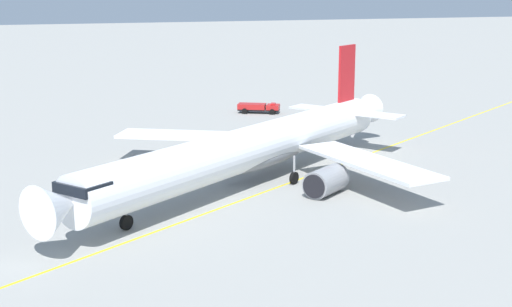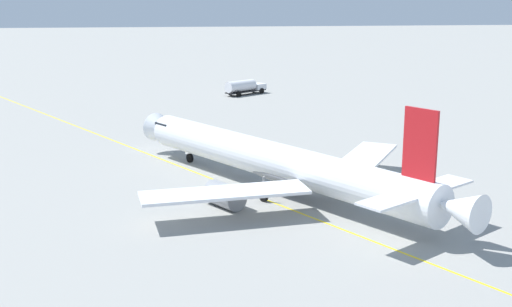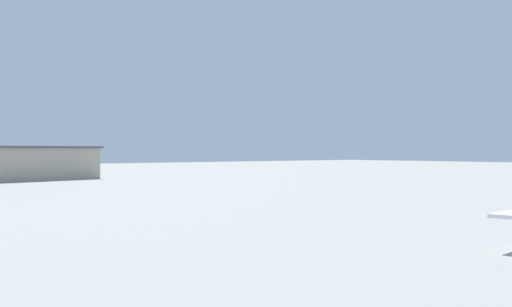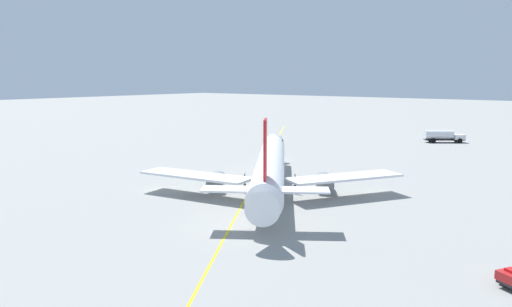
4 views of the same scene
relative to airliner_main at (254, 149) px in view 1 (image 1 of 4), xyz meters
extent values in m
plane|color=gray|center=(2.13, -1.66, -2.97)|extent=(600.00, 600.00, 0.00)
cylinder|color=white|center=(-0.34, 0.49, 0.21)|extent=(25.49, 34.79, 3.73)
cone|color=white|center=(-12.22, 17.82, 0.21)|extent=(4.62, 4.48, 3.55)
cone|color=white|center=(11.72, -17.08, 0.51)|extent=(4.88, 5.09, 3.17)
cube|color=black|center=(-10.98, 16.01, 1.05)|extent=(3.97, 3.77, 0.70)
ellipsoid|color=gray|center=(0.78, -1.14, -0.82)|extent=(10.84, 13.66, 2.05)
cube|color=red|center=(9.52, -13.89, 5.00)|extent=(2.01, 2.77, 5.85)
cube|color=white|center=(6.62, -15.88, 0.96)|extent=(6.05, 5.28, 0.20)
cube|color=white|center=(12.43, -11.89, 0.96)|extent=(6.05, 5.28, 0.20)
cube|color=white|center=(-5.98, -7.86, -0.44)|extent=(15.45, 6.21, 0.28)
cube|color=white|center=(9.49, 2.74, -0.44)|extent=(10.93, 15.03, 0.28)
cylinder|color=gray|center=(-5.76, -4.19, -1.85)|extent=(4.12, 4.54, 2.30)
cylinder|color=black|center=(-6.90, -2.53, -1.85)|extent=(1.70, 1.23, 1.96)
cylinder|color=gray|center=(5.98, 3.87, -1.85)|extent=(4.12, 4.54, 2.30)
cylinder|color=black|center=(4.85, 5.53, -1.85)|extent=(1.70, 1.23, 1.96)
cylinder|color=#9EA0A5|center=(-8.86, 12.91, -1.43)|extent=(0.20, 0.20, 1.98)
cylinder|color=black|center=(-8.86, 12.91, -2.42)|extent=(0.87, 1.08, 1.10)
cylinder|color=#9EA0A5|center=(-1.91, -2.99, -1.43)|extent=(0.20, 0.20, 1.98)
cylinder|color=black|center=(-1.91, -2.99, -2.42)|extent=(0.87, 1.08, 1.10)
cylinder|color=#9EA0A5|center=(3.48, 0.71, -1.43)|extent=(0.20, 0.20, 1.98)
cylinder|color=black|center=(3.48, 0.71, -2.42)|extent=(0.87, 1.08, 1.10)
cube|color=#232326|center=(33.12, -13.02, -2.49)|extent=(4.19, 5.70, 0.20)
cube|color=red|center=(32.14, -14.73, -2.07)|extent=(2.49, 2.41, 0.65)
cube|color=black|center=(31.78, -15.38, -1.97)|extent=(1.43, 0.86, 0.36)
cube|color=red|center=(33.59, -12.20, -2.04)|extent=(3.51, 4.20, 0.70)
cube|color=red|center=(32.14, -14.73, -1.64)|extent=(1.46, 1.18, 0.16)
cylinder|color=black|center=(32.97, -15.20, -2.59)|extent=(0.62, 0.80, 0.76)
cylinder|color=black|center=(31.32, -14.26, -2.59)|extent=(0.62, 0.80, 0.76)
cylinder|color=black|center=(34.84, -11.92, -2.59)|extent=(0.62, 0.80, 0.76)
cylinder|color=black|center=(33.18, -10.98, -2.59)|extent=(0.62, 0.80, 0.76)
cube|color=yellow|center=(-4.72, 2.57, -2.97)|extent=(88.49, 143.51, 0.01)
camera|label=1|loc=(-56.80, 21.18, 13.61)|focal=50.10mm
camera|label=2|loc=(-9.38, -65.18, 17.30)|focal=47.32mm
camera|label=3|loc=(10.61, -52.49, 4.22)|focal=44.71mm
camera|label=4|loc=(38.24, -52.43, 11.91)|focal=35.08mm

